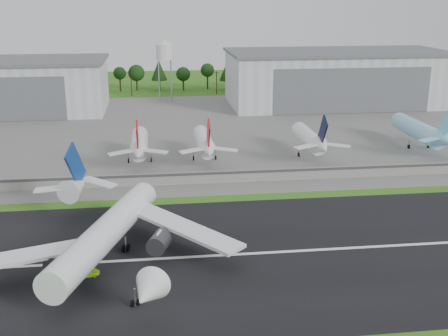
{
  "coord_description": "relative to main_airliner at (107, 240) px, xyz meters",
  "views": [
    {
      "loc": [
        -10.76,
        -91.07,
        49.76
      ],
      "look_at": [
        5.76,
        40.0,
        9.0
      ],
      "focal_mm": 45.0,
      "sensor_mm": 36.0,
      "label": 1
    }
  ],
  "objects": [
    {
      "name": "ground",
      "position": [
        20.72,
        -9.59,
        -4.89
      ],
      "size": [
        600.0,
        600.0,
        0.0
      ],
      "primitive_type": "plane",
      "color": "#346618",
      "rests_on": "ground"
    },
    {
      "name": "runway",
      "position": [
        20.72,
        0.41,
        -4.84
      ],
      "size": [
        320.0,
        60.0,
        0.1
      ],
      "primitive_type": "cube",
      "color": "black",
      "rests_on": "ground"
    },
    {
      "name": "runway_centerline",
      "position": [
        20.72,
        0.41,
        -4.78
      ],
      "size": [
        220.0,
        1.0,
        0.02
      ],
      "primitive_type": "cube",
      "color": "white",
      "rests_on": "runway"
    },
    {
      "name": "apron",
      "position": [
        20.72,
        110.41,
        -4.84
      ],
      "size": [
        320.0,
        150.0,
        0.1
      ],
      "primitive_type": "cube",
      "color": "slate",
      "rests_on": "ground"
    },
    {
      "name": "blast_fence",
      "position": [
        20.72,
        45.4,
        -3.09
      ],
      "size": [
        240.0,
        0.61,
        3.5
      ],
      "color": "gray",
      "rests_on": "ground"
    },
    {
      "name": "hangar_east",
      "position": [
        95.72,
        155.33,
        7.73
      ],
      "size": [
        102.0,
        47.0,
        25.2
      ],
      "color": "silver",
      "rests_on": "ground"
    },
    {
      "name": "water_tower",
      "position": [
        15.72,
        175.41,
        19.66
      ],
      "size": [
        8.4,
        8.4,
        29.4
      ],
      "color": "#99999E",
      "rests_on": "ground"
    },
    {
      "name": "utility_poles",
      "position": [
        20.72,
        190.41,
        -4.89
      ],
      "size": [
        230.0,
        3.0,
        12.0
      ],
      "primitive_type": null,
      "color": "black",
      "rests_on": "ground"
    },
    {
      "name": "treeline",
      "position": [
        20.72,
        205.41,
        -4.89
      ],
      "size": [
        320.0,
        16.0,
        22.0
      ],
      "primitive_type": null,
      "color": "black",
      "rests_on": "ground"
    },
    {
      "name": "main_airliner",
      "position": [
        0.0,
        0.0,
        0.0
      ],
      "size": [
        54.31,
        57.73,
        18.17
      ],
      "rotation": [
        0.0,
        0.0,
        2.82
      ],
      "color": "white",
      "rests_on": "runway"
    },
    {
      "name": "ground_vehicle",
      "position": [
        -3.63,
        -5.09,
        -4.11
      ],
      "size": [
        5.28,
        3.25,
        1.36
      ],
      "primitive_type": "imported",
      "rotation": [
        0.0,
        0.0,
        1.78
      ],
      "color": "#9AE51B",
      "rests_on": "runway"
    },
    {
      "name": "parked_jet_red_a",
      "position": [
        4.9,
        66.94,
        1.1
      ],
      "size": [
        7.36,
        31.29,
        16.49
      ],
      "color": "white",
      "rests_on": "ground"
    },
    {
      "name": "parked_jet_red_b",
      "position": [
        25.11,
        66.93,
        1.01
      ],
      "size": [
        7.36,
        31.29,
        16.39
      ],
      "color": "white",
      "rests_on": "ground"
    },
    {
      "name": "parked_jet_navy",
      "position": [
        58.97,
        66.95,
        1.1
      ],
      "size": [
        7.36,
        31.29,
        16.49
      ],
      "color": "white",
      "rests_on": "ground"
    },
    {
      "name": "parked_jet_skyblue",
      "position": [
        98.44,
        71.99,
        1.35
      ],
      "size": [
        7.36,
        37.29,
        16.81
      ],
      "color": "#8CD2F2",
      "rests_on": "ground"
    }
  ]
}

